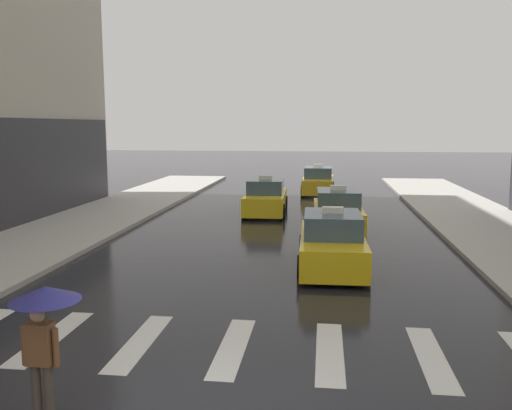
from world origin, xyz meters
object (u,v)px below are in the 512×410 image
taxi_third (266,198)px  pedestrian_with_umbrella (43,316)px  taxi_second (338,212)px  taxi_fourth (318,182)px  taxi_lead (332,243)px

taxi_third → pedestrian_with_umbrella: size_ratio=2.36×
taxi_third → taxi_second: bearing=-49.3°
taxi_third → pedestrian_with_umbrella: 18.22m
taxi_second → pedestrian_with_umbrella: (-4.36, -14.40, 0.79)m
taxi_third → pedestrian_with_umbrella: (-1.10, -18.17, 0.79)m
taxi_fourth → pedestrian_with_umbrella: size_ratio=2.35×
pedestrian_with_umbrella → taxi_second: bearing=73.2°
taxi_third → pedestrian_with_umbrella: bearing=-93.5°
taxi_lead → pedestrian_with_umbrella: pedestrian_with_umbrella is taller
taxi_lead → pedestrian_with_umbrella: (-4.06, -8.76, 0.79)m
taxi_second → taxi_third: 4.98m
taxi_fourth → pedestrian_with_umbrella: 26.18m
taxi_lead → taxi_third: 9.86m
taxi_lead → taxi_fourth: (-0.61, 17.17, 0.00)m
taxi_third → taxi_fourth: size_ratio=1.01×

